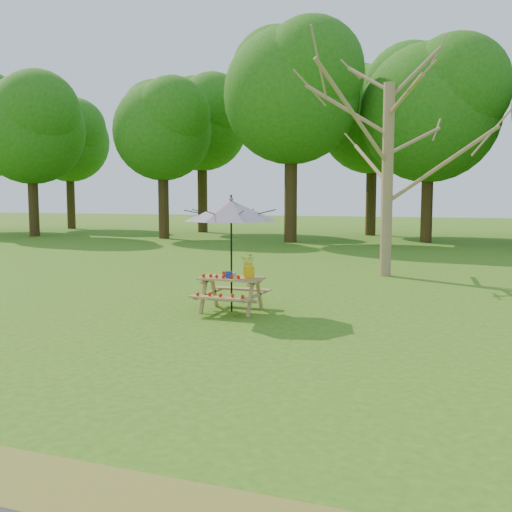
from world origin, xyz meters
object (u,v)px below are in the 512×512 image
(picnic_table, at_px, (231,295))
(patio_umbrella, at_px, (231,211))
(bare_tree, at_px, (391,0))
(flower_bucket, at_px, (249,265))

(picnic_table, distance_m, patio_umbrella, 1.62)
(bare_tree, relative_size, picnic_table, 9.34)
(bare_tree, bearing_deg, picnic_table, -109.27)
(picnic_table, xyz_separation_m, flower_bucket, (0.34, 0.05, 0.59))
(picnic_table, height_order, patio_umbrella, patio_umbrella)
(bare_tree, xyz_separation_m, picnic_table, (-2.16, -6.17, -7.16))
(bare_tree, relative_size, flower_bucket, 26.22)
(bare_tree, relative_size, patio_umbrella, 5.48)
(patio_umbrella, bearing_deg, bare_tree, 70.72)
(flower_bucket, bearing_deg, bare_tree, 73.50)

